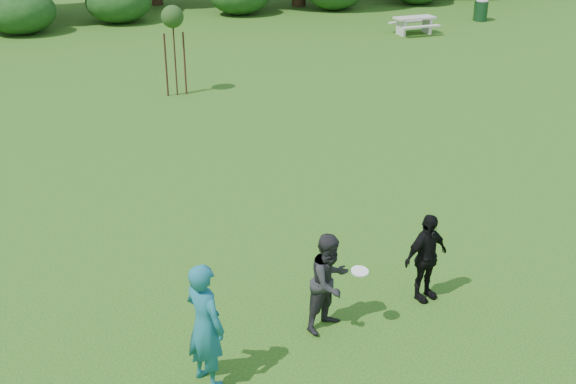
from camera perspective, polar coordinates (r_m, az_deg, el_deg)
name	(u,v)px	position (r m, az deg, el deg)	size (l,w,h in m)	color
ground	(355,328)	(11.66, 5.28, -10.62)	(120.00, 120.00, 0.00)	#19470C
player_teal	(205,325)	(10.07, -6.58, -10.40)	(0.69, 0.45, 1.89)	#1A6476
player_grey	(330,282)	(11.23, 3.32, -7.12)	(0.79, 0.62, 1.62)	#262528
player_black	(426,257)	(12.17, 10.85, -5.10)	(0.91, 0.38, 1.55)	black
trash_can_near	(480,11)	(36.96, 14.93, 13.67)	(0.60, 0.60, 0.90)	#153B16
frisbee	(360,271)	(11.04, 5.69, -6.25)	(0.27, 0.27, 0.06)	white
sapling	(173,19)	(23.18, -9.11, 13.33)	(0.70, 0.70, 2.85)	#351D14
picnic_table	(414,22)	(33.01, 9.95, 13.06)	(1.80, 1.48, 0.76)	#B5B1A7
trash_can_lidded	(481,10)	(36.74, 15.04, 13.75)	(0.60, 0.60, 1.05)	#14391E
hillside	(61,67)	(79.32, -17.51, 9.40)	(150.00, 72.00, 52.00)	olive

